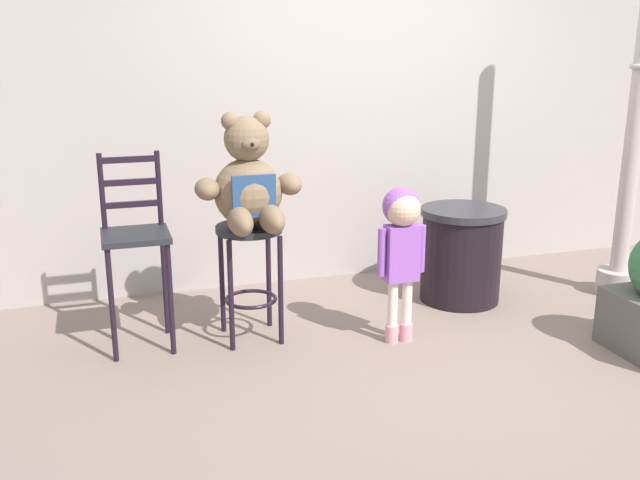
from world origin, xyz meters
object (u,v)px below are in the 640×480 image
trash_bin (461,254)px  bar_chair_empty (136,243)px  teddy_bear (249,185)px  lamppost (633,143)px  bar_stool_with_teddy (250,258)px  child_walking (402,232)px

trash_bin → bar_chair_empty: 2.25m
bar_chair_empty → trash_bin: bearing=2.9°
teddy_bear → lamppost: (2.73, 0.00, 0.14)m
teddy_bear → bar_chair_empty: size_ratio=0.58×
trash_bin → bar_chair_empty: (-2.22, -0.11, 0.30)m
bar_stool_with_teddy → lamppost: size_ratio=0.26×
trash_bin → lamppost: 1.42m
bar_chair_empty → child_walking: bearing=-15.7°
bar_stool_with_teddy → lamppost: (2.73, -0.03, 0.59)m
trash_bin → lamppost: (1.16, -0.24, 0.77)m
teddy_bear → child_walking: (0.85, -0.30, -0.28)m
teddy_bear → trash_bin: size_ratio=1.01×
bar_stool_with_teddy → bar_chair_empty: 0.68m
bar_stool_with_teddy → lamppost: lamppost is taller
bar_stool_with_teddy → child_walking: bearing=-21.0°
child_walking → teddy_bear: bearing=-175.0°
bar_chair_empty → teddy_bear: bearing=-11.2°
bar_stool_with_teddy → trash_bin: bar_stool_with_teddy is taller
teddy_bear → child_walking: 0.94m
teddy_bear → trash_bin: teddy_bear is taller
child_walking → bar_chair_empty: bearing=-171.6°
teddy_bear → bar_chair_empty: teddy_bear is taller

